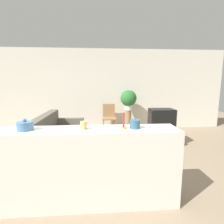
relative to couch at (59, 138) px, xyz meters
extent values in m
plane|color=gray|center=(0.78, -1.54, -0.28)|extent=(14.00, 14.00, 0.00)
cube|color=silver|center=(0.78, 1.89, 1.07)|extent=(9.00, 0.06, 2.70)
cube|color=#605B51|center=(0.05, 0.00, -0.08)|extent=(0.92, 1.87, 0.42)
cube|color=#605B51|center=(-0.31, 0.00, 0.34)|extent=(0.20, 1.87, 0.42)
cube|color=#605B51|center=(0.05, -0.85, 0.01)|extent=(0.92, 0.16, 0.58)
cube|color=#605B51|center=(0.05, 0.85, 0.01)|extent=(0.92, 0.16, 0.58)
cube|color=#9E754C|center=(2.52, 0.07, -0.08)|extent=(0.82, 0.46, 0.41)
cube|color=black|center=(2.52, 0.07, 0.39)|extent=(0.59, 0.43, 0.53)
cube|color=black|center=(2.22, 0.07, 0.39)|extent=(0.02, 0.36, 0.42)
cube|color=#9E754C|center=(1.28, 1.45, 0.16)|extent=(0.44, 0.44, 0.04)
cube|color=#9E754C|center=(1.28, 1.65, 0.39)|extent=(0.40, 0.04, 0.43)
cylinder|color=#9E754C|center=(1.09, 1.26, -0.07)|extent=(0.04, 0.04, 0.43)
cylinder|color=#9E754C|center=(1.47, 1.26, -0.07)|extent=(0.04, 0.04, 0.43)
cylinder|color=#9E754C|center=(1.09, 1.64, -0.07)|extent=(0.04, 0.04, 0.43)
cylinder|color=#9E754C|center=(1.47, 1.64, -0.07)|extent=(0.04, 0.04, 0.43)
cylinder|color=#9E754C|center=(1.91, 1.44, 0.07)|extent=(0.19, 0.19, 0.71)
cylinder|color=white|center=(1.91, 1.44, 0.51)|extent=(0.23, 0.23, 0.17)
sphere|color=#2D7033|center=(1.91, 1.44, 0.81)|extent=(0.52, 0.52, 0.52)
cube|color=white|center=(0.78, -1.98, 0.22)|extent=(2.37, 0.44, 1.00)
cylinder|color=#4C7AAD|center=(0.07, -1.98, 0.77)|extent=(0.19, 0.19, 0.11)
sphere|color=#4C7AAD|center=(0.07, -1.98, 0.84)|extent=(0.04, 0.04, 0.04)
cylinder|color=tan|center=(0.77, -1.98, 0.76)|extent=(0.08, 0.08, 0.10)
cylinder|color=#B7933D|center=(1.27, -1.98, 0.73)|extent=(0.07, 0.07, 0.02)
cylinder|color=#B7282D|center=(1.27, -1.98, 0.83)|extent=(0.02, 0.02, 0.18)
cylinder|color=#335B75|center=(1.41, -1.98, 0.77)|extent=(0.13, 0.13, 0.11)
camera|label=1|loc=(0.97, -4.10, 1.27)|focal=28.00mm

